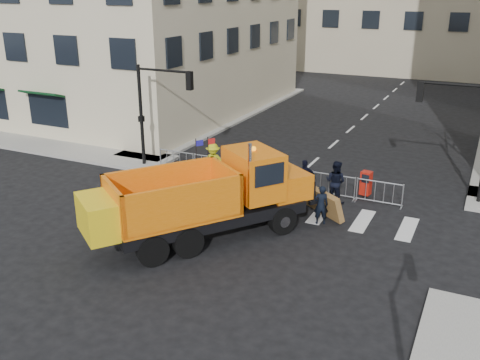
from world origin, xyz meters
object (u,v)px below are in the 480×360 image
at_px(cop_a, 321,205).
at_px(cop_c, 305,179).
at_px(worker, 213,162).
at_px(plow_truck, 203,197).
at_px(cop_b, 335,182).
at_px(newspaper_box, 366,183).

relative_size(cop_a, cop_c, 0.93).
distance_m(cop_c, worker, 4.63).
bearing_deg(worker, cop_c, -27.20).
bearing_deg(cop_c, plow_truck, 34.36).
relative_size(cop_a, cop_b, 0.85).
bearing_deg(cop_b, cop_c, 11.52).
distance_m(plow_truck, newspaper_box, 8.35).
relative_size(cop_b, worker, 1.04).
bearing_deg(worker, newspaper_box, -19.02).
height_order(plow_truck, cop_a, plow_truck).
height_order(cop_a, worker, worker).
xyz_separation_m(plow_truck, cop_c, (2.04, 5.76, -0.84)).
bearing_deg(cop_b, plow_truck, 70.97).
height_order(cop_a, cop_c, cop_c).
height_order(cop_a, cop_b, cop_b).
relative_size(plow_truck, newspaper_box, 8.76).
distance_m(cop_b, newspaper_box, 1.63).
xyz_separation_m(plow_truck, newspaper_box, (4.59, 6.90, -1.02)).
height_order(cop_b, cop_c, cop_b).
bearing_deg(plow_truck, newspaper_box, 2.40).
bearing_deg(plow_truck, worker, 60.86).
bearing_deg(plow_truck, cop_c, 16.46).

